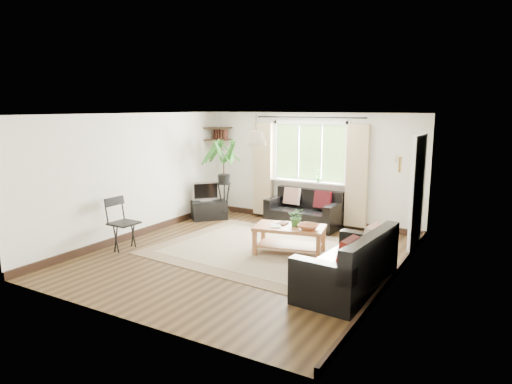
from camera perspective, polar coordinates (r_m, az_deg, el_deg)
The scene contains 24 objects.
floor at distance 7.91m, azimuth -1.47°, elevation -7.96°, with size 5.50×5.50×0.00m, color black.
ceiling at distance 7.50m, azimuth -1.55°, elevation 9.70°, with size 5.50×5.50×0.00m, color white.
wall_back at distance 10.03m, azimuth 6.75°, elevation 2.98°, with size 5.00×0.02×2.40m, color silver.
wall_front at distance 5.51m, azimuth -16.67°, elevation -3.69°, with size 5.00×0.02×2.40m, color silver.
wall_left at distance 9.16m, azimuth -14.97°, elevation 1.97°, with size 0.02×5.50×2.40m, color silver.
wall_right at distance 6.67m, azimuth 17.11°, elevation -1.26°, with size 0.02×5.50×2.40m, color silver.
rug at distance 8.24m, azimuth 0.15°, elevation -7.13°, with size 3.41×2.92×0.02m, color beige.
window at distance 9.95m, azimuth 6.70°, elevation 4.95°, with size 2.50×0.16×2.16m, color white, non-canonical shape.
door at distance 8.36m, azimuth 19.50°, elevation -0.48°, with size 0.06×0.96×2.06m, color silver.
corner_shelf at distance 10.84m, azimuth -4.77°, elevation 7.25°, with size 0.50×0.50×0.34m, color black, non-canonical shape.
pendant_lamp at distance 7.85m, azimuth 0.00°, elevation 7.19°, with size 0.36×0.36×0.54m, color beige, non-canonical shape.
wall_sconce at distance 6.90m, azimuth 17.36°, elevation 3.64°, with size 0.12×0.12×0.28m, color beige, non-canonical shape.
sofa_back at distance 9.75m, azimuth 5.96°, elevation -2.22°, with size 1.55×0.77×0.73m, color black, non-canonical shape.
sofa_right at distance 6.49m, azimuth 11.29°, elevation -8.60°, with size 0.87×1.73×0.82m, color black, non-canonical shape.
coffee_table at distance 7.97m, azimuth 4.20°, elevation -5.99°, with size 1.20×0.65×0.49m, color brown, non-canonical shape.
table_plant at distance 7.90m, azimuth 5.10°, elevation -3.10°, with size 0.29×0.25×0.33m, color #2F692A.
bowl at distance 7.73m, azimuth 6.58°, elevation -4.35°, with size 0.35×0.35×0.09m, color #A45E38.
book_a at distance 7.87m, azimuth 1.88°, elevation -4.26°, with size 0.17×0.23×0.02m, color white.
book_b at distance 8.08m, azimuth 2.77°, elevation -3.86°, with size 0.17×0.23×0.02m, color #583023.
tv_stand at distance 10.42m, azimuth -5.88°, elevation -2.27°, with size 0.77×0.43×0.41m, color black.
tv at distance 10.38m, azimuth -6.32°, elevation 0.13°, with size 0.59×0.20×0.45m, color #A5A5AA, non-canonical shape.
palm_stand at distance 10.23m, azimuth -4.04°, elevation 1.54°, with size 0.71×0.71×1.82m, color black, non-canonical shape.
folding_chair at distance 8.44m, azimuth -16.17°, elevation -3.88°, with size 0.48×0.48×0.94m, color black, non-canonical shape.
sill_plant at distance 9.84m, azimuth 7.79°, elevation 2.02°, with size 0.14×0.10×0.27m, color #2D6023.
Camera 1 is at (3.93, -6.39, 2.52)m, focal length 32.00 mm.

